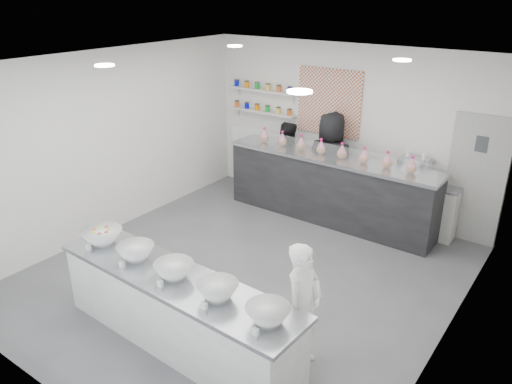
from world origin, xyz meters
TOP-DOWN VIEW (x-y plane):
  - floor at (0.00, 0.00)m, footprint 6.00×6.00m
  - ceiling at (0.00, 0.00)m, footprint 6.00×6.00m
  - back_wall at (0.00, 3.00)m, footprint 5.50×0.00m
  - left_wall at (-2.75, 0.00)m, footprint 0.00×6.00m
  - right_wall at (2.75, 0.00)m, footprint 0.00×6.00m
  - back_door at (2.30, 2.97)m, footprint 0.88×0.04m
  - pattern_panel at (-0.35, 2.98)m, footprint 1.25×0.03m
  - jar_shelf_lower at (-1.75, 2.90)m, footprint 1.45×0.22m
  - jar_shelf_upper at (-1.75, 2.90)m, footprint 1.45×0.22m
  - preserve_jars at (-1.75, 2.88)m, footprint 1.45×0.10m
  - downlight_0 at (-1.40, -1.00)m, footprint 0.24×0.24m
  - downlight_1 at (1.40, -1.00)m, footprint 0.24×0.24m
  - downlight_2 at (-1.40, 1.60)m, footprint 0.24×0.24m
  - downlight_3 at (1.40, 1.60)m, footprint 0.24×0.24m
  - prep_counter at (0.26, -1.67)m, footprint 3.30×0.88m
  - back_bar at (0.08, 2.33)m, footprint 3.84×0.74m
  - sneeze_guard at (0.08, 1.99)m, footprint 3.78×0.05m
  - espresso_ledge at (1.55, 2.78)m, footprint 1.21×0.38m
  - espresso_machine at (1.38, 2.78)m, footprint 0.50×0.35m
  - cup_stacks at (1.38, 2.78)m, footprint 0.24×0.24m
  - prep_bowls at (0.26, -1.67)m, footprint 3.07×0.67m
  - label_cards at (0.28, -2.21)m, footprint 2.66×0.04m
  - cookie_bags at (0.08, 2.33)m, footprint 2.96×0.19m
  - woman_prep at (1.60, -1.12)m, footprint 0.36×0.55m
  - staff_left at (-1.00, 2.60)m, footprint 0.92×0.82m
  - staff_right at (-0.07, 2.60)m, footprint 1.00×0.74m

SIDE VIEW (x-z plane):
  - floor at x=0.00m, z-range 0.00..0.00m
  - prep_counter at x=0.26m, z-range 0.00..0.89m
  - espresso_ledge at x=1.55m, z-range 0.00..0.90m
  - back_bar at x=0.08m, z-range 0.00..1.19m
  - woman_prep at x=1.60m, z-range 0.00..1.48m
  - staff_left at x=-1.00m, z-range 0.00..1.57m
  - label_cards at x=0.28m, z-range 0.89..0.96m
  - staff_right at x=-0.07m, z-range 0.00..1.88m
  - prep_bowls at x=0.26m, z-range 0.89..1.07m
  - back_door at x=2.30m, z-range 0.00..2.10m
  - cup_stacks at x=1.38m, z-range 0.90..1.26m
  - espresso_machine at x=1.38m, z-range 0.90..1.28m
  - cookie_bags at x=0.08m, z-range 1.19..1.47m
  - sneeze_guard at x=0.08m, z-range 1.19..1.51m
  - back_wall at x=0.00m, z-range -1.25..4.25m
  - left_wall at x=-2.75m, z-range -1.50..4.50m
  - right_wall at x=2.75m, z-range -1.50..4.50m
  - jar_shelf_lower at x=-1.75m, z-range 1.58..1.62m
  - preserve_jars at x=-1.75m, z-range 1.60..2.16m
  - pattern_panel at x=-0.35m, z-range 1.35..2.55m
  - jar_shelf_upper at x=-1.75m, z-range 2.00..2.04m
  - downlight_0 at x=-1.40m, z-range 2.97..2.99m
  - downlight_1 at x=1.40m, z-range 2.97..2.99m
  - downlight_2 at x=-1.40m, z-range 2.97..2.99m
  - downlight_3 at x=1.40m, z-range 2.97..2.99m
  - ceiling at x=0.00m, z-range 3.00..3.00m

